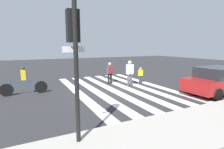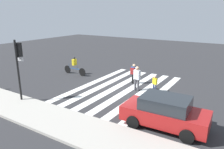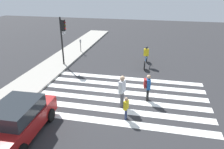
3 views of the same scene
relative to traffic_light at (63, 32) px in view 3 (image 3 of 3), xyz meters
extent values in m
plane|color=#2D2D30|center=(-4.21, -5.38, -2.73)|extent=(60.00, 60.00, 0.00)
cube|color=#ADA89E|center=(-4.21, 0.87, -2.66)|extent=(36.00, 2.50, 0.14)
cube|color=white|center=(-6.89, -5.38, -2.72)|extent=(0.54, 10.00, 0.01)
cube|color=white|center=(-5.82, -5.38, -2.72)|extent=(0.54, 10.00, 0.01)
cube|color=white|center=(-4.75, -5.38, -2.72)|extent=(0.54, 10.00, 0.01)
cube|color=white|center=(-3.68, -5.38, -2.72)|extent=(0.54, 10.00, 0.01)
cube|color=white|center=(-2.60, -5.38, -2.72)|extent=(0.54, 10.00, 0.01)
cube|color=white|center=(-1.53, -5.38, -2.72)|extent=(0.54, 10.00, 0.01)
cylinder|color=black|center=(0.00, 0.14, -0.78)|extent=(0.12, 0.12, 3.89)
cube|color=black|center=(0.00, -0.07, 0.55)|extent=(0.32, 0.26, 0.84)
cube|color=silver|center=(0.00, -0.07, -0.05)|extent=(0.60, 0.02, 0.16)
sphere|color=#590F0F|center=(0.00, -0.23, 0.78)|extent=(0.15, 0.15, 0.15)
sphere|color=#59470F|center=(0.00, -0.23, 0.55)|extent=(0.15, 0.15, 0.15)
sphere|color=red|center=(0.00, -0.23, 0.32)|extent=(0.15, 0.15, 0.15)
cylinder|color=black|center=(3.67, -0.01, -2.21)|extent=(0.06, 0.06, 1.04)
cylinder|color=gray|center=(3.67, -0.01, -1.58)|extent=(0.15, 0.15, 0.22)
sphere|color=gray|center=(3.67, -0.01, -1.47)|extent=(0.14, 0.14, 0.14)
cylinder|color=#4C4C51|center=(-5.38, -5.57, -2.30)|extent=(0.16, 0.16, 0.84)
cylinder|color=#4C4C51|center=(-5.16, -5.57, -2.30)|extent=(0.16, 0.16, 0.84)
cube|color=silver|center=(-5.27, -5.57, -1.55)|extent=(0.53, 0.33, 0.67)
sphere|color=tan|center=(-5.27, -5.57, -1.08)|extent=(0.26, 0.26, 0.26)
cylinder|color=navy|center=(-6.54, -5.98, -2.44)|extent=(0.11, 0.11, 0.57)
cylinder|color=navy|center=(-6.39, -5.98, -2.44)|extent=(0.11, 0.11, 0.57)
cube|color=yellow|center=(-6.47, -5.98, -1.93)|extent=(0.36, 0.23, 0.45)
sphere|color=tan|center=(-6.47, -5.98, -1.62)|extent=(0.18, 0.18, 0.18)
cylinder|color=black|center=(-4.46, -6.90, -2.35)|extent=(0.14, 0.14, 0.75)
cylinder|color=black|center=(-4.26, -6.90, -2.35)|extent=(0.14, 0.14, 0.75)
cube|color=#1E5199|center=(-4.36, -6.90, -1.68)|extent=(0.47, 0.28, 0.59)
sphere|color=tan|center=(-4.36, -6.90, -1.26)|extent=(0.23, 0.23, 0.23)
cube|color=maroon|center=(-4.33, -6.73, -1.68)|extent=(0.35, 0.21, 0.50)
cylinder|color=black|center=(2.23, -6.42, -2.37)|extent=(0.71, 0.06, 0.71)
cylinder|color=black|center=(0.44, -6.37, -2.37)|extent=(0.71, 0.06, 0.71)
cube|color=#1E4C8C|center=(1.33, -6.39, -2.17)|extent=(1.52, 0.08, 0.04)
cylinder|color=#1E4C8C|center=(1.02, -6.38, -2.01)|extent=(0.03, 0.03, 0.32)
cylinder|color=#1E4C8C|center=(2.00, -6.41, -1.97)|extent=(0.03, 0.03, 0.40)
cube|color=yellow|center=(1.33, -6.39, -1.58)|extent=(0.25, 0.41, 0.55)
sphere|color=#333338|center=(1.33, -6.39, -1.18)|extent=(0.22, 0.22, 0.22)
cube|color=maroon|center=(-8.70, -1.59, -2.11)|extent=(4.15, 1.92, 0.72)
cube|color=#23282D|center=(-8.70, -1.59, -1.45)|extent=(2.31, 1.71, 0.59)
cylinder|color=black|center=(-7.46, -0.68, -2.41)|extent=(0.65, 0.22, 0.64)
cylinder|color=black|center=(-7.40, -2.43, -2.41)|extent=(0.65, 0.22, 0.64)
camera|label=1|loc=(1.18, 4.59, 0.03)|focal=28.00mm
camera|label=2|loc=(-11.67, 7.96, 2.71)|focal=35.00mm
camera|label=3|loc=(-15.56, -7.24, 3.49)|focal=35.00mm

